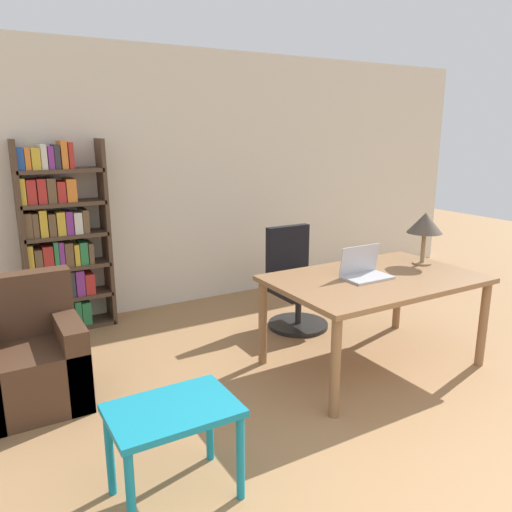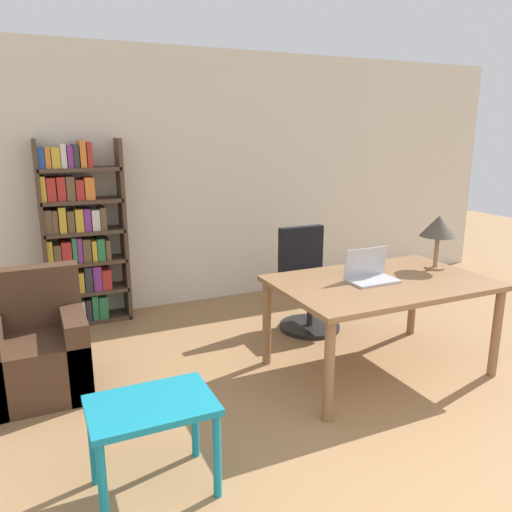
% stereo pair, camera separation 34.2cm
% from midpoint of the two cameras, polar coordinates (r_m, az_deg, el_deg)
% --- Properties ---
extents(wall_back, '(8.00, 0.06, 2.70)m').
position_cam_midpoint_polar(wall_back, '(5.46, -10.58, 8.44)').
color(wall_back, beige).
rests_on(wall_back, ground_plane).
extents(desk, '(1.64, 1.05, 0.75)m').
position_cam_midpoint_polar(desk, '(4.03, 11.07, -3.51)').
color(desk, olive).
rests_on(desk, ground_plane).
extents(laptop, '(0.38, 0.24, 0.25)m').
position_cam_midpoint_polar(laptop, '(3.96, 9.91, -1.71)').
color(laptop, '#B2B2B7').
rests_on(laptop, desk).
extents(table_lamp, '(0.30, 0.30, 0.45)m').
position_cam_midpoint_polar(table_lamp, '(4.42, 16.70, 3.47)').
color(table_lamp, olive).
rests_on(table_lamp, desk).
extents(office_chair, '(0.58, 0.58, 0.97)m').
position_cam_midpoint_polar(office_chair, '(4.86, 2.46, -3.36)').
color(office_chair, black).
rests_on(office_chair, ground_plane).
extents(side_table_blue, '(0.64, 0.44, 0.52)m').
position_cam_midpoint_polar(side_table_blue, '(2.72, -13.20, -18.15)').
color(side_table_blue, teal).
rests_on(side_table_blue, ground_plane).
extents(armchair, '(0.71, 0.67, 0.89)m').
position_cam_midpoint_polar(armchair, '(3.94, -26.88, -10.87)').
color(armchair, '#472D1E').
rests_on(armchair, ground_plane).
extents(bookshelf, '(0.78, 0.28, 1.80)m').
position_cam_midpoint_polar(bookshelf, '(5.06, -23.33, 1.30)').
color(bookshelf, '#4C3828').
rests_on(bookshelf, ground_plane).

